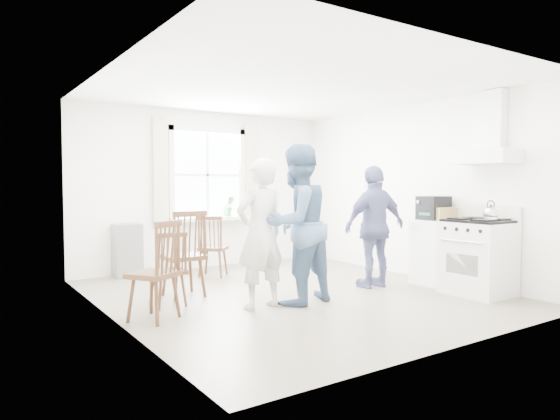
{
  "coord_description": "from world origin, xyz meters",
  "views": [
    {
      "loc": [
        -3.65,
        -5.14,
        1.4
      ],
      "look_at": [
        -0.06,
        0.2,
        1.06
      ],
      "focal_mm": 32.0,
      "sensor_mm": 36.0,
      "label": 1
    }
  ],
  "objects_px": {
    "stereo_stack": "(433,208)",
    "windsor_chair_c": "(163,259)",
    "person_mid": "(297,224)",
    "windsor_chair_b": "(187,244)",
    "low_cabinet": "(436,252)",
    "person_left": "(260,234)",
    "windsor_chair_a": "(171,261)",
    "person_right": "(375,227)",
    "gas_stove": "(478,256)"
  },
  "relations": [
    {
      "from": "stereo_stack",
      "to": "windsor_chair_c",
      "type": "relative_size",
      "value": 0.36
    },
    {
      "from": "windsor_chair_b",
      "to": "windsor_chair_a",
      "type": "bearing_deg",
      "value": -136.13
    },
    {
      "from": "windsor_chair_a",
      "to": "windsor_chair_c",
      "type": "distance_m",
      "value": 0.57
    },
    {
      "from": "stereo_stack",
      "to": "person_mid",
      "type": "bearing_deg",
      "value": 176.62
    },
    {
      "from": "low_cabinet",
      "to": "person_right",
      "type": "xyz_separation_m",
      "value": [
        -0.82,
        0.36,
        0.37
      ]
    },
    {
      "from": "person_right",
      "to": "person_mid",
      "type": "bearing_deg",
      "value": 11.06
    },
    {
      "from": "low_cabinet",
      "to": "windsor_chair_b",
      "type": "distance_m",
      "value": 3.41
    },
    {
      "from": "gas_stove",
      "to": "windsor_chair_b",
      "type": "bearing_deg",
      "value": 149.11
    },
    {
      "from": "windsor_chair_c",
      "to": "person_mid",
      "type": "bearing_deg",
      "value": -5.44
    },
    {
      "from": "gas_stove",
      "to": "windsor_chair_c",
      "type": "xyz_separation_m",
      "value": [
        -3.75,
        1.05,
        0.15
      ]
    },
    {
      "from": "low_cabinet",
      "to": "stereo_stack",
      "type": "xyz_separation_m",
      "value": [
        0.01,
        0.06,
        0.61
      ]
    },
    {
      "from": "person_left",
      "to": "person_mid",
      "type": "bearing_deg",
      "value": 168.87
    },
    {
      "from": "person_left",
      "to": "person_mid",
      "type": "relative_size",
      "value": 0.91
    },
    {
      "from": "stereo_stack",
      "to": "person_left",
      "type": "relative_size",
      "value": 0.22
    },
    {
      "from": "stereo_stack",
      "to": "windsor_chair_a",
      "type": "xyz_separation_m",
      "value": [
        -3.55,
        0.77,
        -0.54
      ]
    },
    {
      "from": "low_cabinet",
      "to": "person_mid",
      "type": "height_order",
      "value": "person_mid"
    },
    {
      "from": "stereo_stack",
      "to": "windsor_chair_a",
      "type": "bearing_deg",
      "value": 167.8
    },
    {
      "from": "person_right",
      "to": "windsor_chair_a",
      "type": "bearing_deg",
      "value": -5.38
    },
    {
      "from": "low_cabinet",
      "to": "stereo_stack",
      "type": "height_order",
      "value": "stereo_stack"
    },
    {
      "from": "windsor_chair_b",
      "to": "person_left",
      "type": "xyz_separation_m",
      "value": [
        0.49,
        -0.91,
        0.18
      ]
    },
    {
      "from": "person_left",
      "to": "person_right",
      "type": "distance_m",
      "value": 1.88
    },
    {
      "from": "person_left",
      "to": "person_mid",
      "type": "xyz_separation_m",
      "value": [
        0.46,
        -0.06,
        0.09
      ]
    },
    {
      "from": "person_mid",
      "to": "person_right",
      "type": "distance_m",
      "value": 1.43
    },
    {
      "from": "stereo_stack",
      "to": "person_right",
      "type": "xyz_separation_m",
      "value": [
        -0.83,
        0.3,
        -0.24
      ]
    },
    {
      "from": "person_left",
      "to": "windsor_chair_b",
      "type": "bearing_deg",
      "value": -65.66
    },
    {
      "from": "windsor_chair_b",
      "to": "windsor_chair_c",
      "type": "xyz_separation_m",
      "value": [
        -0.63,
        -0.82,
        -0.03
      ]
    },
    {
      "from": "gas_stove",
      "to": "person_left",
      "type": "xyz_separation_m",
      "value": [
        -2.64,
        0.96,
        0.36
      ]
    },
    {
      "from": "windsor_chair_b",
      "to": "person_mid",
      "type": "xyz_separation_m",
      "value": [
        0.95,
        -0.97,
        0.27
      ]
    },
    {
      "from": "windsor_chair_b",
      "to": "person_mid",
      "type": "bearing_deg",
      "value": -45.64
    },
    {
      "from": "stereo_stack",
      "to": "windsor_chair_c",
      "type": "xyz_separation_m",
      "value": [
        -3.82,
        0.28,
        -0.43
      ]
    },
    {
      "from": "windsor_chair_b",
      "to": "person_right",
      "type": "height_order",
      "value": "person_right"
    },
    {
      "from": "low_cabinet",
      "to": "windsor_chair_b",
      "type": "relative_size",
      "value": 0.83
    },
    {
      "from": "low_cabinet",
      "to": "windsor_chair_a",
      "type": "bearing_deg",
      "value": 166.8
    },
    {
      "from": "low_cabinet",
      "to": "person_left",
      "type": "bearing_deg",
      "value": 174.58
    },
    {
      "from": "stereo_stack",
      "to": "person_mid",
      "type": "height_order",
      "value": "person_mid"
    },
    {
      "from": "low_cabinet",
      "to": "windsor_chair_a",
      "type": "height_order",
      "value": "low_cabinet"
    },
    {
      "from": "person_left",
      "to": "person_mid",
      "type": "distance_m",
      "value": 0.48
    },
    {
      "from": "person_mid",
      "to": "person_left",
      "type": "bearing_deg",
      "value": -17.06
    },
    {
      "from": "stereo_stack",
      "to": "windsor_chair_b",
      "type": "height_order",
      "value": "stereo_stack"
    },
    {
      "from": "low_cabinet",
      "to": "person_right",
      "type": "relative_size",
      "value": 0.55
    },
    {
      "from": "person_mid",
      "to": "windsor_chair_b",
      "type": "bearing_deg",
      "value": -55.32
    },
    {
      "from": "gas_stove",
      "to": "windsor_chair_c",
      "type": "relative_size",
      "value": 1.08
    },
    {
      "from": "windsor_chair_b",
      "to": "low_cabinet",
      "type": "bearing_deg",
      "value": -20.1
    },
    {
      "from": "stereo_stack",
      "to": "windsor_chair_b",
      "type": "distance_m",
      "value": 3.41
    },
    {
      "from": "windsor_chair_c",
      "to": "person_mid",
      "type": "height_order",
      "value": "person_mid"
    },
    {
      "from": "low_cabinet",
      "to": "windsor_chair_b",
      "type": "bearing_deg",
      "value": 159.9
    },
    {
      "from": "low_cabinet",
      "to": "windsor_chair_c",
      "type": "xyz_separation_m",
      "value": [
        -3.82,
        0.35,
        0.18
      ]
    },
    {
      "from": "windsor_chair_a",
      "to": "windsor_chair_b",
      "type": "relative_size",
      "value": 0.8
    },
    {
      "from": "low_cabinet",
      "to": "windsor_chair_a",
      "type": "xyz_separation_m",
      "value": [
        -3.54,
        0.83,
        0.08
      ]
    },
    {
      "from": "stereo_stack",
      "to": "windsor_chair_a",
      "type": "distance_m",
      "value": 3.67
    }
  ]
}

